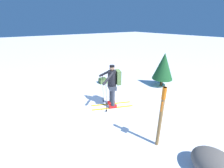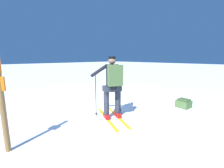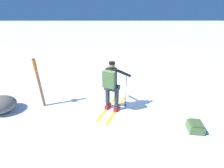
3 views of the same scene
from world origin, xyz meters
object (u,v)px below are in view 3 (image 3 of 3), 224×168
Objects in this scene: trail_marker at (38,80)px; rock_boulder at (1,105)px; skier at (112,84)px; dropped_backpack at (195,127)px.

rock_boulder is at bearing 14.00° from trail_marker.
rock_boulder is (3.70, 0.09, -0.72)m from skier.
trail_marker is at bearing -14.73° from dropped_backpack.
skier is 2.72m from dropped_backpack.
rock_boulder is (6.07, -0.94, 0.13)m from dropped_backpack.
trail_marker is (2.42, -0.23, 0.04)m from skier.
trail_marker is 1.53m from rock_boulder.
rock_boulder is at bearing 1.45° from skier.
skier is 2.43m from trail_marker.
dropped_backpack is 0.26× the size of trail_marker.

